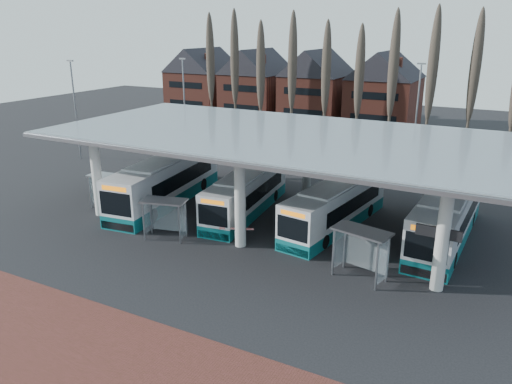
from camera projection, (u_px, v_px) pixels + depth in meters
The scene contains 17 objects.
ground at pixel (220, 261), 29.84m from camera, with size 140.00×140.00×0.00m, color black.
brick_strip at pixel (61, 380), 19.75m from camera, with size 70.00×10.00×0.03m, color brown.
station_canopy at pixel (278, 142), 34.78m from camera, with size 32.00×16.00×6.34m.
poplar_row at pixel (376, 70), 54.81m from camera, with size 45.10×1.10×14.50m.
townhouse_row at pixel (286, 81), 71.90m from camera, with size 36.80×10.30×12.25m.
lamp_post_a at pixel (184, 104), 54.60m from camera, with size 0.80×0.16×10.17m.
lamp_post_b at pixel (416, 115), 47.36m from camera, with size 0.80×0.16×10.17m.
lamp_post_d at pixel (75, 108), 51.41m from camera, with size 0.80×0.16×10.17m.
bus_0 at pixel (166, 181), 39.39m from camera, with size 4.30×13.29×3.63m.
bus_1 at pixel (247, 194), 37.26m from camera, with size 3.56×11.41×3.12m.
bus_2 at pixel (336, 206), 34.54m from camera, with size 3.98×11.70×3.19m.
bus_3 at pixel (447, 217), 32.32m from camera, with size 3.14×12.49×3.44m.
shelter_0 at pixel (108, 183), 38.27m from camera, with size 2.92×1.67×2.60m.
shelter_1 at pixel (165, 210), 32.56m from camera, with size 3.16×2.13×2.68m.
shelter_2 at pixel (362, 243), 27.24m from camera, with size 3.38×2.21×2.89m.
info_sign_0 at pixel (438, 238), 25.84m from camera, with size 2.34×0.24×3.49m.
barrier at pixel (237, 229), 32.23m from camera, with size 2.10×1.03×1.12m.
Camera 1 is at (14.48, -22.92, 13.31)m, focal length 35.00 mm.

